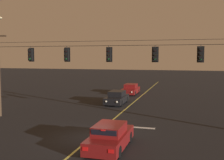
# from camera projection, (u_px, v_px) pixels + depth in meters

# --- Properties ---
(ground_plane) EXTENTS (180.00, 180.00, 0.00)m
(ground_plane) POSITION_uv_depth(u_px,v_px,m) (91.00, 138.00, 17.16)
(ground_plane) COLOR black
(lane_centre_stripe) EXTENTS (0.14, 60.00, 0.01)m
(lane_centre_stripe) POSITION_uv_depth(u_px,v_px,m) (126.00, 109.00, 26.68)
(lane_centre_stripe) COLOR #D1C64C
(lane_centre_stripe) RESTS_ON ground
(stop_bar_paint) EXTENTS (3.40, 0.36, 0.01)m
(stop_bar_paint) POSITION_uv_depth(u_px,v_px,m) (131.00, 127.00, 19.83)
(stop_bar_paint) COLOR silver
(stop_bar_paint) RESTS_ON ground
(signal_span_assembly) EXTENTS (21.14, 0.32, 7.28)m
(signal_span_assembly) POSITION_uv_depth(u_px,v_px,m) (108.00, 74.00, 20.59)
(signal_span_assembly) COLOR #423021
(signal_span_assembly) RESTS_ON ground
(traffic_light_leftmost) EXTENTS (0.48, 0.41, 1.22)m
(traffic_light_leftmost) POSITION_uv_depth(u_px,v_px,m) (30.00, 55.00, 22.20)
(traffic_light_leftmost) COLOR black
(traffic_light_left_inner) EXTENTS (0.48, 0.41, 1.22)m
(traffic_light_left_inner) POSITION_uv_depth(u_px,v_px,m) (66.00, 55.00, 21.36)
(traffic_light_left_inner) COLOR black
(traffic_light_centre) EXTENTS (0.48, 0.41, 1.22)m
(traffic_light_centre) POSITION_uv_depth(u_px,v_px,m) (109.00, 54.00, 20.45)
(traffic_light_centre) COLOR black
(traffic_light_right_inner) EXTENTS (0.48, 0.41, 1.22)m
(traffic_light_right_inner) POSITION_uv_depth(u_px,v_px,m) (155.00, 54.00, 19.54)
(traffic_light_right_inner) COLOR black
(traffic_light_rightmost) EXTENTS (0.48, 0.41, 1.22)m
(traffic_light_rightmost) POSITION_uv_depth(u_px,v_px,m) (201.00, 54.00, 18.72)
(traffic_light_rightmost) COLOR black
(car_waiting_near_lane) EXTENTS (1.80, 4.33, 1.39)m
(car_waiting_near_lane) POSITION_uv_depth(u_px,v_px,m) (110.00, 137.00, 15.16)
(car_waiting_near_lane) COLOR maroon
(car_waiting_near_lane) RESTS_ON ground
(car_oncoming_lead) EXTENTS (1.80, 4.42, 1.39)m
(car_oncoming_lead) POSITION_uv_depth(u_px,v_px,m) (117.00, 98.00, 29.62)
(car_oncoming_lead) COLOR black
(car_oncoming_lead) RESTS_ON ground
(car_oncoming_trailing) EXTENTS (1.80, 4.42, 1.39)m
(car_oncoming_trailing) POSITION_uv_depth(u_px,v_px,m) (131.00, 89.00, 37.27)
(car_oncoming_trailing) COLOR maroon
(car_oncoming_trailing) RESTS_ON ground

